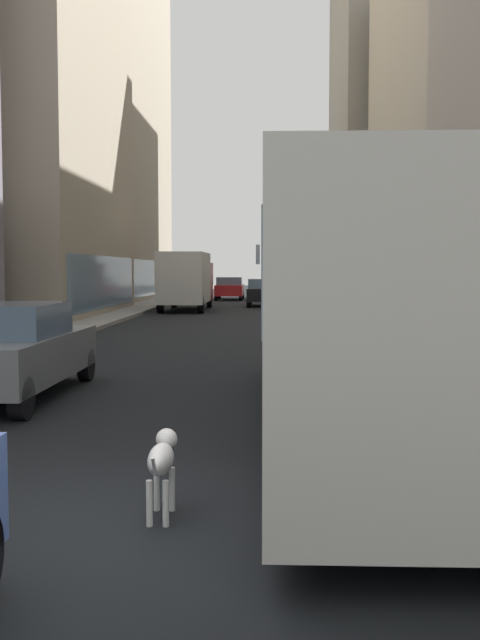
# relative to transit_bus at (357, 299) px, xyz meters

# --- Properties ---
(ground_plane) EXTENTS (120.00, 120.00, 0.00)m
(ground_plane) POSITION_rel_transit_bus_xyz_m (-2.80, 30.45, -1.78)
(ground_plane) COLOR black
(sidewalk_left) EXTENTS (2.40, 110.00, 0.15)m
(sidewalk_left) POSITION_rel_transit_bus_xyz_m (-8.50, 30.45, -1.70)
(sidewalk_left) COLOR gray
(sidewalk_left) RESTS_ON ground
(sidewalk_right) EXTENTS (2.40, 110.00, 0.15)m
(sidewalk_right) POSITION_rel_transit_bus_xyz_m (2.90, 30.45, -1.70)
(sidewalk_right) COLOR #ADA89E
(sidewalk_right) RESTS_ON ground
(building_left_far) EXTENTS (10.71, 19.20, 37.04)m
(building_left_far) POSITION_rel_transit_bus_xyz_m (-14.70, 42.83, 16.74)
(building_left_far) COLOR #A0937F
(building_left_far) RESTS_ON ground
(building_right_far) EXTENTS (10.69, 15.07, 24.25)m
(building_right_far) POSITION_rel_transit_bus_xyz_m (9.10, 45.34, 10.34)
(building_right_far) COLOR gray
(building_right_far) RESTS_ON ground
(transit_bus) EXTENTS (2.78, 11.53, 3.05)m
(transit_bus) POSITION_rel_transit_bus_xyz_m (0.00, 0.00, 0.00)
(transit_bus) COLOR silver
(transit_bus) RESTS_ON ground
(car_grey_wagon) EXTENTS (1.77, 4.71, 1.62)m
(car_grey_wagon) POSITION_rel_transit_bus_xyz_m (-5.60, 2.08, -0.95)
(car_grey_wagon) COLOR slate
(car_grey_wagon) RESTS_ON ground
(car_black_suv) EXTENTS (1.74, 4.38, 1.62)m
(car_black_suv) POSITION_rel_transit_bus_xyz_m (-1.60, 33.96, -0.96)
(car_black_suv) COLOR black
(car_black_suv) RESTS_ON ground
(car_red_coupe) EXTENTS (1.94, 4.44, 1.62)m
(car_red_coupe) POSITION_rel_transit_bus_xyz_m (-4.00, 43.16, -0.95)
(car_red_coupe) COLOR red
(car_red_coupe) RESTS_ON ground
(box_truck) EXTENTS (2.30, 7.50, 3.05)m
(box_truck) POSITION_rel_transit_bus_xyz_m (-5.60, 29.25, -0.11)
(box_truck) COLOR #A51919
(box_truck) RESTS_ON ground
(dalmatian_dog) EXTENTS (0.22, 0.96, 0.72)m
(dalmatian_dog) POSITION_rel_transit_bus_xyz_m (-2.18, -3.94, -1.26)
(dalmatian_dog) COLOR white
(dalmatian_dog) RESTS_ON ground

